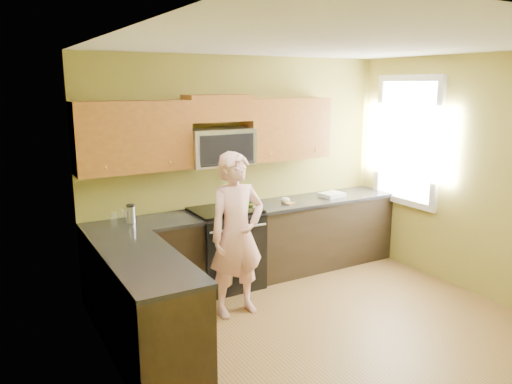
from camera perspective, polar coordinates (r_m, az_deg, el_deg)
floor at (r=4.98m, az=9.87°, el=-16.26°), size 4.00×4.00×0.00m
ceiling at (r=4.38m, az=11.23°, el=16.45°), size 4.00×4.00×0.00m
wall_back at (r=6.12m, az=-1.63°, el=2.80°), size 4.00×0.00×4.00m
wall_left at (r=3.58m, az=-14.90°, el=-4.66°), size 0.00×4.00×4.00m
wall_right at (r=5.96m, az=25.38°, el=1.33°), size 0.00×4.00×4.00m
cabinet_back_run at (r=6.09m, az=-0.24°, el=-6.08°), size 4.00×0.60×0.88m
cabinet_left_run at (r=4.52m, az=-12.53°, el=-13.22°), size 0.60×1.60×0.88m
countertop_back at (r=5.95m, az=-0.19°, el=-1.91°), size 4.00×0.62×0.04m
countertop_left at (r=4.35m, az=-12.69°, el=-7.72°), size 0.62×1.60×0.04m
stove at (r=5.88m, az=-3.53°, el=-6.43°), size 0.76×0.65×0.95m
microwave at (r=5.75m, az=-4.21°, el=3.16°), size 0.76×0.40×0.42m
upper_cab_left at (r=5.44m, az=-13.83°, el=2.28°), size 1.22×0.33×0.75m
upper_cab_right at (r=6.24m, az=3.47°, el=3.90°), size 1.12×0.33×0.75m
upper_cab_over_mw at (r=5.71m, az=-4.47°, el=9.65°), size 0.76×0.33×0.30m
window at (r=6.65m, az=17.06°, el=5.65°), size 0.06×1.06×1.66m
woman at (r=5.08m, az=-2.23°, el=-4.96°), size 0.64×0.43×1.71m
frying_pan at (r=5.48m, az=-3.34°, el=-2.65°), size 0.42×0.54×0.06m
butter_tub at (r=5.96m, az=-0.30°, el=-1.69°), size 0.15×0.15×0.09m
toast_slice at (r=6.10m, az=3.86°, el=-1.30°), size 0.13×0.13×0.01m
napkin_a at (r=5.79m, az=0.17°, el=-1.80°), size 0.14×0.15×0.06m
napkin_b at (r=6.17m, az=3.38°, el=-0.91°), size 0.12×0.13×0.07m
dish_towel at (r=6.55m, az=8.77°, el=-0.31°), size 0.33×0.28×0.05m
travel_mug at (r=5.45m, az=-14.19°, el=-3.45°), size 0.11×0.11×0.20m
glass_a at (r=5.43m, az=-16.09°, el=-2.95°), size 0.08×0.08×0.12m
glass_b at (r=5.55m, az=-15.00°, el=-2.56°), size 0.07×0.07×0.12m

